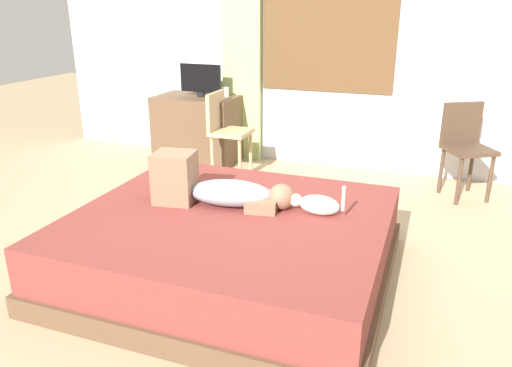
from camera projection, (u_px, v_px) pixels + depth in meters
The scene contains 11 objects.
ground_plane at pixel (231, 268), 3.37m from camera, with size 16.00×16.00×0.00m, color tan.
back_wall_with_window at pixel (325, 29), 5.13m from camera, with size 6.40×0.14×2.90m.
bed at pixel (231, 245), 3.22m from camera, with size 2.00×1.80×0.44m.
person_lying at pixel (216, 188), 3.26m from camera, with size 0.94×0.39×0.34m.
cat at pixel (316, 204), 3.12m from camera, with size 0.36×0.12×0.21m.
desk at pixel (198, 129), 5.57m from camera, with size 0.90×0.56×0.74m.
tv_monitor at pixel (201, 80), 5.37m from camera, with size 0.48×0.10×0.35m.
cup at pixel (225, 92), 5.42m from camera, with size 0.08×0.08×0.10m, color white.
chair_by_desk at pixel (225, 127), 5.07m from camera, with size 0.38×0.38×0.86m.
chair_spare at pixel (465, 143), 4.50m from camera, with size 0.52×0.52×0.86m.
curtain_left at pixel (241, 42), 5.36m from camera, with size 0.44×0.06×2.61m, color #ADCC75.
Camera 1 is at (1.19, -2.73, 1.69)m, focal length 34.66 mm.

